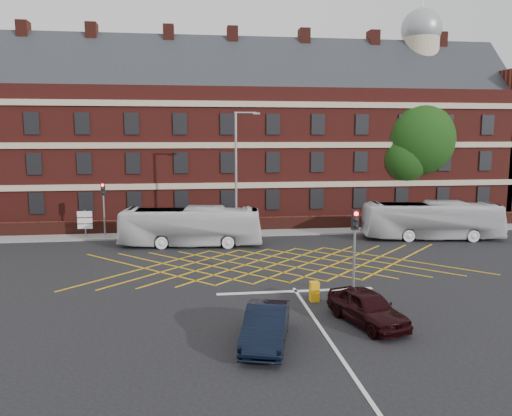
{
  "coord_description": "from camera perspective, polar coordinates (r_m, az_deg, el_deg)",
  "views": [
    {
      "loc": [
        -5.13,
        -27.36,
        7.76
      ],
      "look_at": [
        -1.38,
        1.5,
        3.57
      ],
      "focal_mm": 35.0,
      "sensor_mm": 36.0,
      "label": 1
    }
  ],
  "objects": [
    {
      "name": "car_maroon",
      "position": [
        21.62,
        12.61,
        -11.02
      ],
      "size": [
        2.81,
        4.52,
        1.44
      ],
      "primitive_type": "imported",
      "rotation": [
        0.0,
        0.0,
        0.29
      ],
      "color": "black",
      "rests_on": "ground"
    },
    {
      "name": "street_lamp",
      "position": [
        36.75,
        -2.18,
        1.25
      ],
      "size": [
        2.25,
        1.0,
        9.5
      ],
      "color": "slate",
      "rests_on": "ground"
    },
    {
      "name": "centre_line",
      "position": [
        19.69,
        8.62,
        -15.08
      ],
      "size": [
        0.15,
        14.0,
        0.02
      ],
      "primitive_type": "cube",
      "color": "silver",
      "rests_on": "ground"
    },
    {
      "name": "car_navy",
      "position": [
        19.23,
        1.14,
        -13.3
      ],
      "size": [
        2.56,
        4.59,
        1.43
      ],
      "primitive_type": "imported",
      "rotation": [
        0.0,
        0.0,
        -0.25
      ],
      "color": "black",
      "rests_on": "ground"
    },
    {
      "name": "deciduous_tree",
      "position": [
        50.01,
        17.52,
        6.87
      ],
      "size": [
        7.79,
        7.62,
        11.28
      ],
      "color": "black",
      "rests_on": "ground"
    },
    {
      "name": "victorian_building",
      "position": [
        49.65,
        -1.2,
        8.29
      ],
      "size": [
        51.0,
        12.17,
        20.4
      ],
      "color": "#561A16",
      "rests_on": "ground"
    },
    {
      "name": "traffic_light_far",
      "position": [
        39.66,
        -16.96,
        -0.86
      ],
      "size": [
        0.7,
        0.7,
        4.27
      ],
      "color": "slate",
      "rests_on": "ground"
    },
    {
      "name": "ground",
      "position": [
        28.9,
        3.12,
        -7.39
      ],
      "size": [
        120.0,
        120.0,
        0.0
      ],
      "primitive_type": "plane",
      "color": "black",
      "rests_on": "ground"
    },
    {
      "name": "traffic_light_near",
      "position": [
        24.68,
        11.14,
        -6.02
      ],
      "size": [
        0.7,
        0.7,
        4.27
      ],
      "color": "slate",
      "rests_on": "ground"
    },
    {
      "name": "stop_line",
      "position": [
        25.6,
        4.57,
        -9.45
      ],
      "size": [
        8.0,
        0.3,
        0.02
      ],
      "primitive_type": "cube",
      "color": "silver",
      "rests_on": "ground"
    },
    {
      "name": "boundary_wall",
      "position": [
        41.32,
        -0.16,
        -1.85
      ],
      "size": [
        56.0,
        0.5,
        1.1
      ],
      "primitive_type": "cube",
      "color": "#451912",
      "rests_on": "ground"
    },
    {
      "name": "bus_left",
      "position": [
        35.79,
        -7.44,
        -2.1
      ],
      "size": [
        10.27,
        3.39,
        2.81
      ],
      "primitive_type": "imported",
      "rotation": [
        0.0,
        0.0,
        1.47
      ],
      "color": "silver",
      "rests_on": "ground"
    },
    {
      "name": "bus_right",
      "position": [
        40.07,
        19.46,
        -1.34
      ],
      "size": [
        10.61,
        3.94,
        2.89
      ],
      "primitive_type": "imported",
      "rotation": [
        0.0,
        0.0,
        1.42
      ],
      "color": "silver",
      "rests_on": "ground"
    },
    {
      "name": "direction_signs",
      "position": [
        40.11,
        -18.96,
        -1.41
      ],
      "size": [
        1.1,
        0.16,
        2.2
      ],
      "color": "gray",
      "rests_on": "ground"
    },
    {
      "name": "box_junction_hatching",
      "position": [
        30.79,
        2.44,
        -6.39
      ],
      "size": [
        8.22,
        8.22,
        0.02
      ],
      "primitive_type": "cube",
      "rotation": [
        0.0,
        0.0,
        0.79
      ],
      "color": "#CC990C",
      "rests_on": "ground"
    },
    {
      "name": "utility_cabinet",
      "position": [
        24.12,
        6.68,
        -9.45
      ],
      "size": [
        0.42,
        0.41,
        0.94
      ],
      "primitive_type": "cube",
      "color": "#ECA10D",
      "rests_on": "ground"
    },
    {
      "name": "far_pavement",
      "position": [
        40.43,
        0.02,
        -2.78
      ],
      "size": [
        60.0,
        3.0,
        0.12
      ],
      "primitive_type": "cube",
      "color": "slate",
      "rests_on": "ground"
    }
  ]
}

